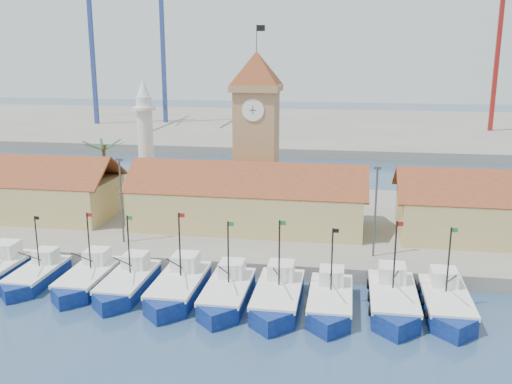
# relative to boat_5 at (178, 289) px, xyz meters

# --- Properties ---
(ground) EXTENTS (400.00, 400.00, 0.00)m
(ground) POSITION_rel_boat_5_xyz_m (3.22, -2.63, -0.82)
(ground) COLOR navy
(ground) RESTS_ON ground
(quay) EXTENTS (140.00, 32.00, 1.50)m
(quay) POSITION_rel_boat_5_xyz_m (3.22, 21.37, -0.07)
(quay) COLOR gray
(quay) RESTS_ON ground
(terminal) EXTENTS (240.00, 80.00, 2.00)m
(terminal) POSITION_rel_boat_5_xyz_m (3.22, 107.37, 0.18)
(terminal) COLOR gray
(terminal) RESTS_ON ground
(boat_2) EXTENTS (3.26, 8.93, 6.76)m
(boat_2) POSITION_rel_boat_5_xyz_m (-14.08, 0.77, -0.13)
(boat_2) COLOR #0B1956
(boat_2) RESTS_ON ground
(boat_3) EXTENTS (3.53, 9.68, 7.32)m
(boat_3) POSITION_rel_boat_5_xyz_m (-8.91, 0.77, -0.07)
(boat_3) COLOR #0B1956
(boat_3) RESTS_ON ground
(boat_4) EXTENTS (3.57, 9.77, 7.39)m
(boat_4) POSITION_rel_boat_5_xyz_m (-4.84, 0.25, -0.06)
(boat_4) COLOR #0B1956
(boat_4) RESTS_ON ground
(boat_5) EXTENTS (3.85, 10.53, 7.97)m
(boat_5) POSITION_rel_boat_5_xyz_m (0.00, 0.00, 0.00)
(boat_5) COLOR #0B1956
(boat_5) RESTS_ON ground
(boat_6) EXTENTS (3.64, 9.98, 7.56)m
(boat_6) POSITION_rel_boat_5_xyz_m (4.51, -0.54, -0.04)
(boat_6) COLOR #0B1956
(boat_6) RESTS_ON ground
(boat_7) EXTENTS (3.81, 10.45, 7.91)m
(boat_7) POSITION_rel_boat_5_xyz_m (8.95, -0.61, -0.01)
(boat_7) COLOR #0B1956
(boat_7) RESTS_ON ground
(boat_8) EXTENTS (3.59, 9.83, 7.44)m
(boat_8) POSITION_rel_boat_5_xyz_m (13.40, -0.62, -0.06)
(boat_8) COLOR #0B1956
(boat_8) RESTS_ON ground
(boat_9) EXTENTS (3.88, 10.62, 8.04)m
(boat_9) POSITION_rel_boat_5_xyz_m (18.60, 0.28, 0.01)
(boat_9) COLOR #0B1956
(boat_9) RESTS_ON ground
(boat_10) EXTENTS (3.70, 10.13, 7.67)m
(boat_10) POSITION_rel_boat_5_xyz_m (22.97, 0.44, -0.03)
(boat_10) COLOR #0B1956
(boat_10) RESTS_ON ground
(hall_center) EXTENTS (27.04, 10.13, 7.61)m
(hall_center) POSITION_rel_boat_5_xyz_m (3.22, 17.37, 3.16)
(hall_center) COLOR tan
(hall_center) RESTS_ON quay
(clock_tower) EXTENTS (5.80, 5.80, 22.70)m
(clock_tower) POSITION_rel_boat_5_xyz_m (3.22, 23.36, 11.14)
(clock_tower) COLOR #A07F52
(clock_tower) RESTS_ON quay
(minaret) EXTENTS (3.00, 3.00, 16.30)m
(minaret) POSITION_rel_boat_5_xyz_m (-11.78, 25.37, 8.90)
(minaret) COLOR silver
(minaret) RESTS_ON quay
(palm_tree) EXTENTS (5.60, 5.03, 8.39)m
(palm_tree) POSITION_rel_boat_5_xyz_m (-16.78, 23.37, 5.42)
(palm_tree) COLOR brown
(palm_tree) RESTS_ON quay
(lamp_posts) EXTENTS (80.70, 0.25, 9.03)m
(lamp_posts) POSITION_rel_boat_5_xyz_m (3.72, 9.37, 5.65)
(lamp_posts) COLOR #3F3F44
(lamp_posts) RESTS_ON quay
(crane_blue_far) EXTENTS (1.00, 36.52, 47.70)m
(crane_blue_far) POSITION_rel_boat_5_xyz_m (-52.78, 97.57, 27.95)
(crane_blue_far) COLOR navy
(crane_blue_far) RESTS_ON terminal
(crane_blue_near) EXTENTS (1.00, 29.51, 43.52)m
(crane_blue_near) POSITION_rel_boat_5_xyz_m (-35.49, 104.42, 25.05)
(crane_blue_near) COLOR navy
(crane_blue_near) RESTS_ON terminal
(crane_red_right) EXTENTS (1.00, 30.90, 46.65)m
(crane_red_right) POSITION_rel_boat_5_xyz_m (48.61, 101.31, 26.88)
(crane_red_right) COLOR maroon
(crane_red_right) RESTS_ON terminal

